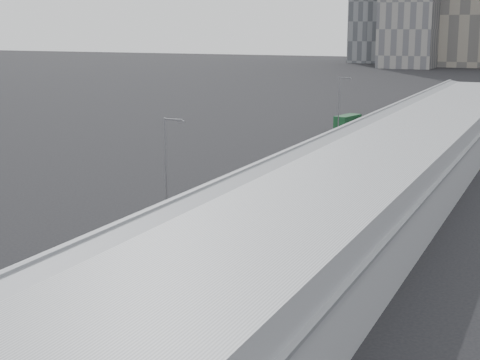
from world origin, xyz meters
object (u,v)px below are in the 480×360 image
Objects in this scene: bus_3 at (246,205)px; shipping_container at (347,123)px; bus_5 at (335,155)px; street_lamp_far at (340,102)px; bus_6 at (367,138)px; suv at (374,118)px; street_lamp_near at (167,162)px; bus_2 at (168,244)px; bus_9 at (417,109)px; bus_1 at (31,315)px; bus_7 at (386,128)px; bus_10 at (432,103)px; bus_8 at (406,118)px; bus_4 at (289,175)px.

bus_3 is 60.13m from shipping_container.
street_lamp_far is (-7.38, 26.53, 3.72)m from bus_5.
bus_6 is (-0.21, 43.45, 0.08)m from bus_3.
street_lamp_far reaches higher than suv.
street_lamp_far reaches higher than bus_3.
shipping_container is (-1.08, 62.27, -4.03)m from street_lamp_near.
street_lamp_far is at bearing 118.75° from bus_6.
bus_2 is 1.40× the size of street_lamp_near.
bus_5 reaches higher than bus_6.
bus_2 is 2.29× the size of shipping_container.
bus_3 is 0.90× the size of bus_9.
bus_1 is at bearing -96.05° from bus_6.
bus_1 reaches higher than bus_7.
bus_5 is at bearing -86.62° from bus_9.
bus_3 is at bearing -63.70° from suv.
bus_10 is 37.46m from shipping_container.
bus_2 is at bearing -85.03° from bus_7.
street_lamp_near reaches higher than bus_1.
bus_8 is (0.21, 41.54, -0.04)m from bus_5.
bus_5 is at bearing 90.35° from bus_4.
bus_6 is at bearing -94.95° from bus_10.
bus_9 is 2.39× the size of shipping_container.
bus_3 is 2.12× the size of suv.
street_lamp_near is (-6.34, -58.24, 3.91)m from bus_7.
suv is (-6.75, 73.51, -0.69)m from bus_3.
bus_1 is at bearing -91.16° from bus_8.
bus_9 is at bearing 86.07° from street_lamp_near.
shipping_container is (-7.48, 73.58, -0.24)m from bus_2.
bus_5 is at bearing -60.68° from suv.
bus_5 reaches higher than bus_7.
street_lamp_near is at bearing -96.20° from bus_8.
bus_7 is (-0.30, 55.60, -0.02)m from bus_3.
shipping_container is (-7.42, 4.03, -0.11)m from bus_7.
bus_4 is (-0.75, 13.18, 0.20)m from bus_3.
bus_3 is (0.49, 28.87, -0.07)m from bus_1.
bus_8 is 1.44× the size of street_lamp_near.
street_lamp_far is (-0.79, 56.55, 0.03)m from street_lamp_near.
bus_9 reaches higher than bus_2.
bus_1 is 14.93m from bus_2.
bus_2 is at bearing -72.00° from shipping_container.
shipping_container is at bearing -72.92° from suv.
bus_9 is at bearing 85.70° from shipping_container.
bus_9 reaches higher than bus_7.
bus_2 is at bearing -85.29° from bus_3.
bus_3 is 1.32× the size of street_lamp_near.
suv is at bearing 100.92° from bus_3.
street_lamp_far is at bearing 92.03° from bus_1.
suv is at bearing 98.22° from shipping_container.
suv is (-6.00, 60.33, -0.89)m from bus_4.
bus_5 is at bearing 85.12° from bus_2.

